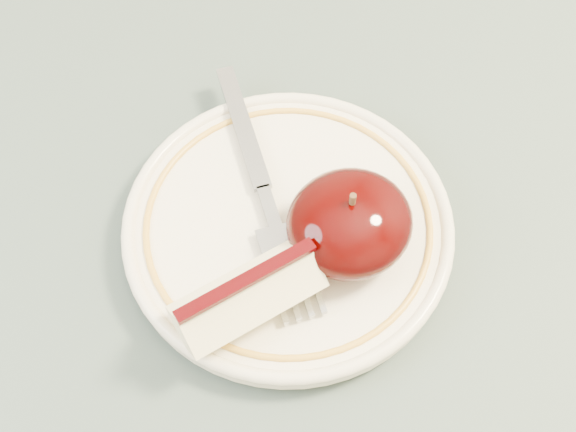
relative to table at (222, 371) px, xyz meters
name	(u,v)px	position (x,y,z in m)	size (l,w,h in m)	color
table	(222,371)	(0.00, 0.00, 0.00)	(0.90, 0.90, 0.75)	brown
plate	(288,227)	(0.07, 0.03, 0.10)	(0.21, 0.21, 0.02)	#F3E7CC
apple_half	(349,223)	(0.10, 0.00, 0.13)	(0.08, 0.07, 0.06)	black
apple_wedge	(248,295)	(0.02, -0.01, 0.13)	(0.09, 0.04, 0.04)	#FFEFBB
fork	(264,190)	(0.07, 0.06, 0.11)	(0.06, 0.20, 0.00)	#96989E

